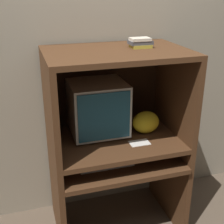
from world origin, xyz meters
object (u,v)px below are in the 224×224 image
keyboard (105,163)px  book_stack (140,43)px  snack_bag (146,122)px  mouse (140,156)px  crt_monitor (98,108)px

keyboard → book_stack: size_ratio=2.49×
snack_bag → book_stack: bearing=172.5°
keyboard → mouse: size_ratio=5.46×
keyboard → snack_bag: snack_bag is taller
book_stack → crt_monitor: bearing=163.7°
snack_bag → keyboard: bearing=-159.9°
mouse → book_stack: book_stack is taller
keyboard → book_stack: bearing=25.3°
crt_monitor → book_stack: size_ratio=2.60×
crt_monitor → keyboard: (-0.01, -0.23, -0.35)m
crt_monitor → mouse: bearing=-39.0°
book_stack → snack_bag: bearing=-7.5°
keyboard → book_stack: book_stack is taller
snack_bag → mouse: bearing=-126.8°
crt_monitor → snack_bag: 0.39m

